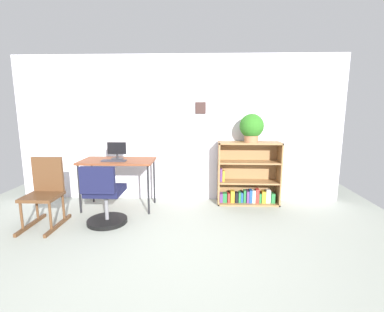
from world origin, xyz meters
TOP-DOWN VIEW (x-y plane):
  - ground_plane at (0.00, 0.00)m, footprint 6.24×6.24m
  - wall_back at (0.00, 2.15)m, footprint 5.20×0.12m
  - desk at (-0.85, 1.65)m, footprint 1.07×0.56m
  - monitor at (-0.87, 1.72)m, footprint 0.28×0.18m
  - keyboard at (-0.87, 1.55)m, footprint 0.35×0.11m
  - office_chair at (-0.84, 1.03)m, footprint 0.52×0.55m
  - rocking_chair at (-1.61, 1.02)m, footprint 0.42×0.64m
  - bookshelf_low at (1.12, 1.96)m, footprint 0.96×0.30m
  - potted_plant_on_shelf at (1.14, 1.90)m, footprint 0.36×0.36m

SIDE VIEW (x-z plane):
  - ground_plane at x=0.00m, z-range 0.00..0.00m
  - office_chair at x=-0.84m, z-range -0.06..0.75m
  - bookshelf_low at x=1.12m, z-range -0.07..0.91m
  - rocking_chair at x=-1.61m, z-range 0.01..0.88m
  - desk at x=-0.85m, z-range 0.31..1.05m
  - keyboard at x=-0.87m, z-range 0.74..0.76m
  - monitor at x=-0.87m, z-range 0.73..0.99m
  - wall_back at x=0.00m, z-range 0.00..2.31m
  - potted_plant_on_shelf at x=1.14m, z-range 1.00..1.43m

